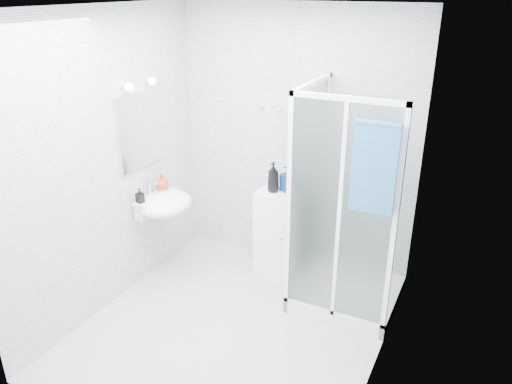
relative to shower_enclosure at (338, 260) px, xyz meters
The scene contains 12 objects.
room 1.33m from the shower_enclosure, 131.13° to the right, with size 2.40×2.60×2.60m.
shower_enclosure is the anchor object (origin of this frame).
wall_basin 1.72m from the shower_enclosure, 169.19° to the right, with size 0.46×0.56×0.35m.
mirror 2.16m from the shower_enclosure, behind, with size 0.02×0.60×0.70m, color white.
vanity_lights 2.35m from the shower_enclosure, behind, with size 0.10×0.40×0.08m.
wall_hooks 1.57m from the shower_enclosure, 151.98° to the left, with size 0.23×0.06×0.03m.
storage_cabinet 0.75m from the shower_enclosure, 160.55° to the left, with size 0.38×0.40×0.89m.
hand_towel 1.20m from the shower_enclosure, 50.87° to the right, with size 0.33×0.05×0.70m.
shampoo_bottle_a 0.98m from the shower_enclosure, 163.72° to the left, with size 0.11×0.11×0.29m, color black.
shampoo_bottle_b 0.90m from the shower_enclosure, 155.05° to the left, with size 0.11×0.12×0.25m, color navy.
soap_dispenser_orange 1.84m from the shower_enclosure, behind, with size 0.13×0.13×0.17m, color #B93415.
soap_dispenser_black 1.91m from the shower_enclosure, 164.06° to the right, with size 0.06×0.06×0.14m, color black.
Camera 1 is at (1.73, -3.04, 2.75)m, focal length 35.00 mm.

